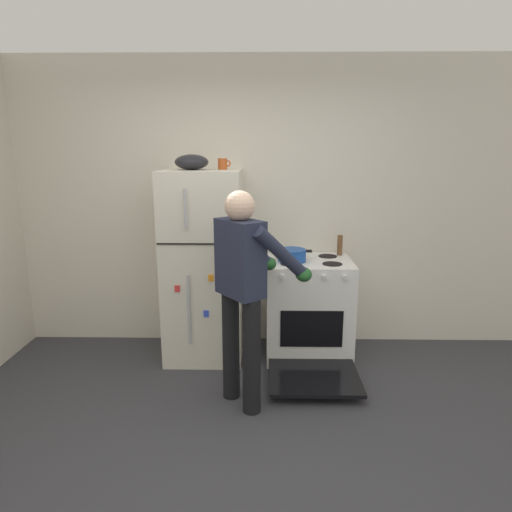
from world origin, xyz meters
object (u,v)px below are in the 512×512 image
red_pot (292,255)px  coffee_mug (223,164)px  pepper_mill (340,245)px  mixing_bowl (192,162)px  person_cook (245,281)px  stove_range (308,310)px  refrigerator (204,266)px

red_pot → coffee_mug: coffee_mug is taller
pepper_mill → mixing_bowl: 1.55m
person_cook → red_pot: person_cook is taller
mixing_bowl → person_cook: bearing=-59.8°
stove_range → pepper_mill: size_ratio=6.65×
stove_range → red_pot: size_ratio=3.52×
pepper_mill → mixing_bowl: (-1.33, -0.20, 0.76)m
coffee_mug → refrigerator: bearing=-164.6°
refrigerator → stove_range: (0.95, -0.02, -0.41)m
person_cook → coffee_mug: size_ratio=14.28×
mixing_bowl → pepper_mill: bearing=8.6°
red_pot → coffee_mug: (-0.61, 0.10, 0.78)m
refrigerator → pepper_mill: 1.27m
refrigerator → stove_range: 1.03m
person_cook → mixing_bowl: (-0.49, 0.83, 0.81)m
person_cook → refrigerator: bearing=116.0°
stove_range → person_cook: 1.11m
coffee_mug → pepper_mill: (1.07, 0.15, -0.74)m
red_pot → person_cook: bearing=-116.1°
pepper_mill → mixing_bowl: size_ratio=0.64×
red_pot → mixing_bowl: 1.18m
refrigerator → mixing_bowl: (-0.08, 0.00, 0.91)m
coffee_mug → red_pot: bearing=-9.4°
red_pot → coffee_mug: size_ratio=3.09×
stove_range → coffee_mug: coffee_mug is taller
person_cook → pepper_mill: bearing=50.8°
refrigerator → coffee_mug: size_ratio=15.17×
pepper_mill → mixing_bowl: mixing_bowl is taller
person_cook → red_pot: (0.38, 0.78, 0.00)m
red_pot → coffee_mug: bearing=170.6°
red_pot → pepper_mill: 0.52m
person_cook → pepper_mill: person_cook is taller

